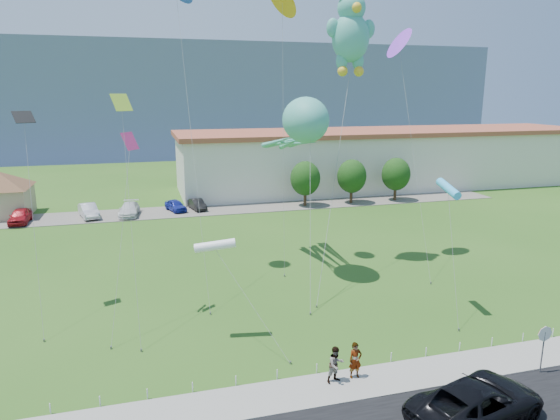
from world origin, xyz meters
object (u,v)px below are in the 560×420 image
Objects in this scene: parked_car_blue at (176,205)px; parked_car_silver at (89,211)px; warehouse at (388,158)px; suv at (477,402)px; stop_sign at (544,338)px; parked_car_red at (20,216)px; teddy_bear_kite at (351,31)px; pedestrian_left at (355,360)px; parked_car_white at (129,209)px; parked_car_black at (197,204)px; octopus_kite at (301,129)px; pedestrian_right at (336,364)px.

parked_car_silver is at bearing 165.07° from parked_car_blue.
warehouse is 55.21m from suv.
stop_sign is 49.09m from parked_car_red.
teddy_bear_kite is (2.79, 20.86, 16.87)m from suv.
parked_car_blue is at bearing 110.46° from stop_sign.
pedestrian_left is at bearing 23.80° from suv.
suv is 45.35m from parked_car_silver.
warehouse is 41.82m from parked_car_silver.
parked_car_red is 0.93× the size of parked_car_white.
parked_car_white is 1.29× the size of parked_car_black.
parked_car_white is 27.21m from octopus_kite.
parked_car_black is 25.44m from octopus_kite.
parked_car_silver is at bearing -167.14° from warehouse.
octopus_kite is at bearing -40.47° from parked_car_red.
pedestrian_right is at bearing -58.88° from parked_car_red.
octopus_kite reaches higher than parked_car_red.
octopus_kite is at bearing -160.21° from teddy_bear_kite.
warehouse reaches higher than suv.
parked_car_red is at bearing 172.03° from parked_car_black.
parked_car_blue is (5.13, 0.90, -0.05)m from parked_car_white.
pedestrian_right reaches higher than parked_car_blue.
stop_sign is 5.98m from suv.
parked_car_red is at bearing 145.01° from teddy_bear_kite.
pedestrian_left is (-25.42, -46.27, -3.14)m from warehouse.
teddy_bear_kite is at bearing -23.05° from suv.
octopus_kite is 8.37m from teddy_bear_kite.
warehouse is 13.65× the size of parked_car_red.
parked_car_white is (-9.95, 36.82, -0.23)m from pedestrian_right.
stop_sign is 0.40× the size of suv.
octopus_kite is (-1.56, 19.29, 9.89)m from suv.
suv reaches higher than parked_car_blue.
pedestrian_right reaches higher than parked_car_black.
suv reaches higher than parked_car_white.
pedestrian_right is at bearing 31.80° from suv.
stop_sign is 10.15m from pedestrian_right.
teddy_bear_kite is (17.28, -20.16, 17.03)m from parked_car_white.
suv is at bearing -85.38° from octopus_kite.
teddy_bear_kite reaches higher than suv.
parked_car_blue is 1.02× the size of parked_car_black.
parked_car_blue is (-31.26, -8.65, -3.42)m from warehouse.
stop_sign is 45.82m from parked_car_silver.
parked_car_silver is at bearing 112.06° from pedestrian_left.
warehouse is at bearing 57.25° from teddy_bear_kite.
parked_car_silver is (-18.74, 41.30, -0.11)m from suv.
parked_car_red is 16.09m from parked_car_blue.
pedestrian_right is 38.03m from parked_car_blue.
pedestrian_right is 0.13× the size of octopus_kite.
parked_car_silver is (-24.14, 38.93, -1.06)m from stop_sign.
stop_sign is at bearing -12.57° from pedestrian_left.
warehouse is at bearing 53.13° from octopus_kite.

